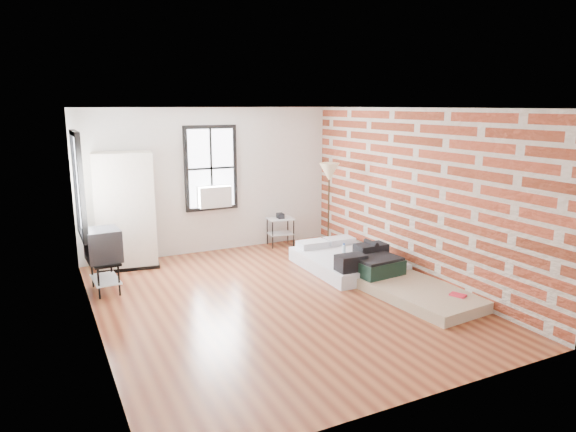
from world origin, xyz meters
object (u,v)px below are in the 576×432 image
wardrobe (125,211)px  tv_stand (103,247)px  mattress_bare (407,285)px  mattress_main (347,260)px  floor_lamp (329,176)px  side_table (280,224)px

wardrobe → tv_stand: bearing=-107.4°
mattress_bare → tv_stand: tv_stand is taller
mattress_main → floor_lamp: (0.17, 0.95, 1.36)m
mattress_main → wardrobe: (-3.43, 1.86, 0.86)m
mattress_bare → wardrobe: (-3.60, 3.28, 0.89)m
mattress_bare → side_table: 3.41m
mattress_main → mattress_bare: mattress_main is taller
floor_lamp → tv_stand: floor_lamp is taller
mattress_bare → wardrobe: 4.95m
tv_stand → mattress_bare: bearing=-30.7°
floor_lamp → tv_stand: (-4.13, -0.21, -0.82)m
wardrobe → tv_stand: 1.28m
mattress_main → tv_stand: size_ratio=1.89×
wardrobe → side_table: wardrobe is taller
mattress_main → side_table: size_ratio=2.76×
mattress_main → mattress_bare: bearing=-82.9°
side_table → tv_stand: (-3.58, -1.19, 0.25)m
mattress_bare → tv_stand: bearing=146.9°
wardrobe → tv_stand: (-0.52, -1.12, -0.31)m
side_table → floor_lamp: 1.55m
side_table → wardrobe: bearing=-178.7°
side_table → tv_stand: tv_stand is taller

